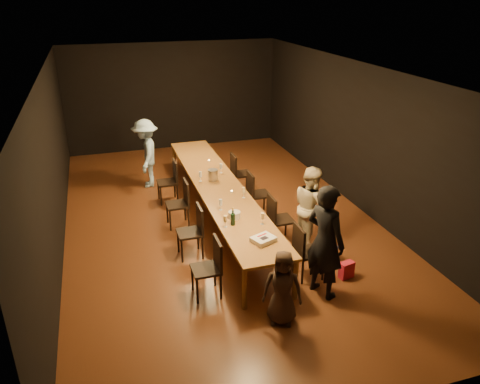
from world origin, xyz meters
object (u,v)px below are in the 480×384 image
object	(u,v)px
chair_left_3	(167,182)
plate_stack	(234,215)
woman_tan	(311,206)
child	(282,288)
chair_left_2	(177,204)
chair_right_3	(242,173)
birthday_cake	(263,239)
chair_right_1	(281,219)
woman_birthday	(325,241)
chair_left_0	(206,269)
chair_right_0	(309,251)
chair_right_2	(259,194)
man_blue	(146,153)
table	(219,188)
chair_left_1	(190,232)
ice_bucket	(213,175)
champagne_bottle	(233,216)

from	to	relation	value
chair_left_3	plate_stack	size ratio (longest dim) A/B	4.49
woman_tan	child	bearing A→B (deg)	145.58
chair_left_2	plate_stack	world-z (taller)	chair_left_2
chair_right_3	birthday_cake	xyz separation A→B (m)	(-0.77, -3.56, 0.32)
chair_right_1	woman_tan	size ratio (longest dim) A/B	0.62
woman_birthday	woman_tan	size ratio (longest dim) A/B	1.20
chair_left_0	chair_right_0	bearing A→B (deg)	-90.00
chair_right_0	chair_right_2	xyz separation A→B (m)	(0.00, 2.40, 0.00)
chair_left_2	man_blue	world-z (taller)	man_blue
chair_left_0	table	bearing A→B (deg)	-19.50
chair_left_1	chair_left_3	xyz separation A→B (m)	(0.00, 2.40, 0.00)
man_blue	plate_stack	distance (m)	3.83
chair_right_0	chair_right_2	world-z (taller)	same
table	chair_right_1	xyz separation A→B (m)	(0.85, -1.20, -0.24)
man_blue	woman_birthday	bearing A→B (deg)	30.86
plate_stack	ice_bucket	bearing A→B (deg)	87.53
table	child	distance (m)	3.32
chair_right_1	table	bearing A→B (deg)	-144.69
chair_left_0	chair_right_2	bearing A→B (deg)	-35.31
chair_right_3	birthday_cake	world-z (taller)	chair_right_3
chair_right_1	chair_left_2	distance (m)	2.08
woman_birthday	birthday_cake	distance (m)	0.95
plate_stack	chair_left_3	bearing A→B (deg)	105.54
chair_left_1	man_blue	world-z (taller)	man_blue
woman_birthday	chair_right_1	bearing A→B (deg)	-24.17
chair_right_1	plate_stack	size ratio (longest dim) A/B	4.49
chair_left_1	woman_tan	size ratio (longest dim) A/B	0.62
woman_birthday	champagne_bottle	size ratio (longest dim) A/B	5.83
chair_left_2	champagne_bottle	distance (m)	1.86
chair_left_1	chair_left_3	distance (m)	2.40
chair_right_1	birthday_cake	bearing A→B (deg)	-33.62
chair_left_1	chair_left_2	bearing A→B (deg)	0.00
ice_bucket	chair_right_3	bearing A→B (deg)	44.82
man_blue	plate_stack	xyz separation A→B (m)	(1.04, -3.69, 0.00)
child	champagne_bottle	distance (m)	1.69
woman_tan	birthday_cake	world-z (taller)	woman_tan
chair_right_2	chair_left_3	world-z (taller)	same
birthday_cake	woman_birthday	bearing A→B (deg)	-54.62
birthday_cake	plate_stack	distance (m)	0.93
champagne_bottle	plate_stack	bearing A→B (deg)	68.15
child	birthday_cake	xyz separation A→B (m)	(0.07, 0.96, 0.23)
child	chair_right_2	bearing A→B (deg)	99.89
chair_right_0	chair_left_3	size ratio (longest dim) A/B	1.00
chair_left_0	chair_left_3	xyz separation A→B (m)	(0.00, 3.60, 0.00)
woman_tan	champagne_bottle	world-z (taller)	woman_tan
plate_stack	woman_tan	bearing A→B (deg)	0.99
chair_right_3	plate_stack	world-z (taller)	chair_right_3
chair_left_3	woman_tan	distance (m)	3.42
chair_left_3	chair_right_2	bearing A→B (deg)	-125.22
chair_right_0	birthday_cake	size ratio (longest dim) A/B	2.22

